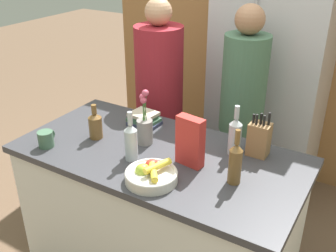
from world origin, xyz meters
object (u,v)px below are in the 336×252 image
Objects in this scene: bottle_vinegar at (95,125)px; book_stack at (144,119)px; bottle_wine at (131,141)px; fruit_bowl at (151,174)px; flower_vase at (145,127)px; bottle_oil at (235,162)px; person_in_blue at (242,110)px; refrigerator at (270,74)px; bottle_water at (235,135)px; person_at_sink at (159,97)px; cereal_box at (190,141)px; knife_block at (259,139)px; coffee_mug at (46,139)px.

book_stack is at bearing 63.33° from bottle_vinegar.
fruit_bowl is at bearing -30.04° from bottle_wine.
flower_vase is at bearing -54.17° from book_stack.
flower_vase is 1.16× the size of bottle_oil.
bottle_wine reaches higher than bottle_vinegar.
bottle_vinegar is at bearing -104.26° from person_in_blue.
refrigerator is 10.12× the size of book_stack.
bottle_vinegar is (-0.53, 0.21, 0.05)m from fruit_bowl.
bottle_water is (0.15, -1.06, -0.01)m from refrigerator.
bottle_vinegar is 0.72m from person_at_sink.
bottle_vinegar is at bearing -161.43° from flower_vase.
bottle_vinegar is 0.82m from bottle_water.
bottle_vinegar is at bearing -177.54° from cereal_box.
bottle_oil is (0.36, 0.20, 0.08)m from fruit_bowl.
bottle_water reaches higher than fruit_bowl.
knife_block is 0.13m from bottle_water.
cereal_box is 0.75m from person_in_blue.
flower_vase is (-0.24, 0.30, 0.07)m from fruit_bowl.
bottle_water is at bearing -82.05° from refrigerator.
fruit_bowl is 1.02× the size of knife_block.
refrigerator reaches higher than person_in_blue.
coffee_mug is 0.63× the size of book_stack.
bottle_water is at bearing -48.31° from person_in_blue.
refrigerator is 7.39× the size of cereal_box.
bottle_oil is 1.16m from person_at_sink.
fruit_bowl is at bearing -111.25° from cereal_box.
bottle_oil is 0.82m from person_in_blue.
person_at_sink is at bearing 112.44° from bottle_wine.
refrigerator is 7.00× the size of bottle_water.
book_stack is at bearing 127.44° from fruit_bowl.
flower_vase is at bearing -160.57° from knife_block.
fruit_bowl is 1.07m from person_at_sink.
refrigerator is 1.53m from fruit_bowl.
bottle_oil is at bearing -22.11° from book_stack.
flower_vase reaches higher than bottle_water.
fruit_bowl is at bearing 1.73° from coffee_mug.
knife_block is 0.69m from bottle_wine.
knife_block reaches higher than book_stack.
bottle_oil is at bearing -67.24° from bottle_water.
person_at_sink is (-0.15, 0.43, -0.03)m from book_stack.
fruit_bowl is 0.91× the size of bottle_oil.
cereal_box is 0.95× the size of bottle_water.
cereal_box is 0.32m from bottle_wine.
bottle_water is (0.78, 0.25, 0.03)m from bottle_vinegar.
refrigerator reaches higher than bottle_wine.
coffee_mug is at bearing -178.27° from fruit_bowl.
refrigerator reaches higher than bottle_vinegar.
refrigerator is 6.96× the size of bottle_oil.
bottle_oil is at bearing -91.40° from knife_block.
bottle_wine is at bearing 15.36° from coffee_mug.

